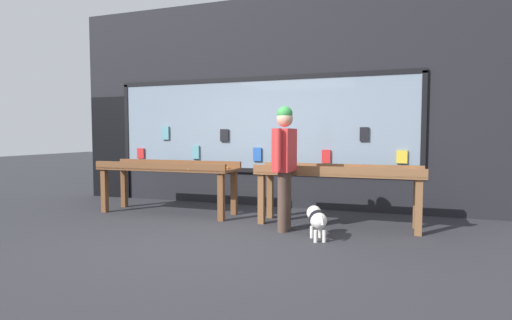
% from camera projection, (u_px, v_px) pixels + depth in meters
% --- Properties ---
extents(ground_plane, '(40.00, 40.00, 0.00)m').
position_uv_depth(ground_plane, '(216.00, 236.00, 5.17)').
color(ground_plane, '#2D2D33').
extents(shopfront_facade, '(7.98, 0.29, 3.79)m').
position_uv_depth(shopfront_facade, '(268.00, 105.00, 7.32)').
color(shopfront_facade, black).
rests_on(shopfront_facade, ground_plane).
extents(display_table_left, '(2.36, 0.70, 0.87)m').
position_uv_depth(display_table_left, '(168.00, 172.00, 6.64)').
color(display_table_left, brown).
rests_on(display_table_left, ground_plane).
extents(display_table_right, '(2.36, 0.62, 0.88)m').
position_uv_depth(display_table_right, '(338.00, 178.00, 5.73)').
color(display_table_right, brown).
rests_on(display_table_right, ground_plane).
extents(person_browsing, '(0.24, 0.67, 1.70)m').
position_uv_depth(person_browsing, '(285.00, 158.00, 5.42)').
color(person_browsing, '#4C382D').
rests_on(person_browsing, ground_plane).
extents(small_dog, '(0.35, 0.54, 0.40)m').
position_uv_depth(small_dog, '(317.00, 218.00, 5.02)').
color(small_dog, white).
rests_on(small_dog, ground_plane).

